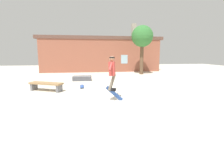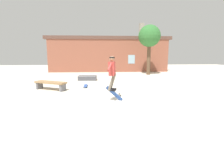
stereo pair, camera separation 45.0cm
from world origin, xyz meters
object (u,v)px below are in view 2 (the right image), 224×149
object	(u,v)px
park_bench	(51,84)
skateboard_flipping	(114,94)
skater	(112,70)
skateboard_resting	(86,86)
skate_ledge	(87,78)
tree_right	(149,37)

from	to	relation	value
park_bench	skateboard_flipping	world-z (taller)	skateboard_flipping
skater	skateboard_resting	xyz separation A→B (m)	(-1.38, 2.60, -1.18)
skate_ledge	skateboard_flipping	xyz separation A→B (m)	(1.60, -4.83, 0.12)
skater	skateboard_resting	bearing A→B (deg)	133.28
tree_right	skater	size ratio (longest dim) A/B	3.20
tree_right	skate_ledge	world-z (taller)	tree_right
skate_ledge	skateboard_flipping	world-z (taller)	skateboard_flipping
skate_ledge	skateboard_resting	world-z (taller)	skate_ledge
park_bench	skateboard_resting	bearing A→B (deg)	42.49
skateboard_resting	skater	bearing A→B (deg)	-155.18
skate_ledge	skateboard_flipping	distance (m)	5.09
skate_ledge	skater	xyz separation A→B (m)	(1.51, -4.81, 1.08)
skate_ledge	skater	distance (m)	5.16
tree_right	skateboard_resting	xyz separation A→B (m)	(-5.16, -4.92, -3.33)
tree_right	skateboard_flipping	bearing A→B (deg)	-116.07
skateboard_flipping	skateboard_resting	distance (m)	3.01
skate_ledge	park_bench	bearing A→B (deg)	-117.23
skater	skateboard_resting	distance (m)	3.17
skateboard_flipping	skateboard_resting	size ratio (longest dim) A/B	0.88
skater	skateboard_resting	size ratio (longest dim) A/B	1.73
park_bench	tree_right	bearing A→B (deg)	61.97
park_bench	skateboard_flipping	bearing A→B (deg)	-8.59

